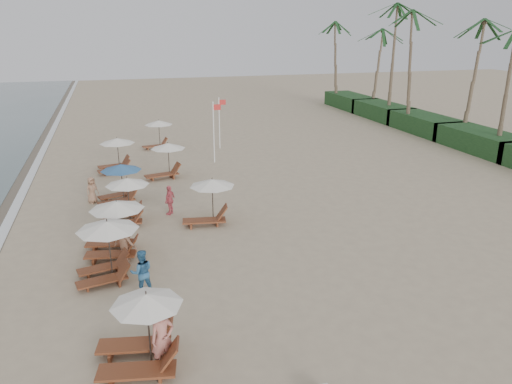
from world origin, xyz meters
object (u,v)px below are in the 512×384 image
object	(u,v)px
beachgoer_far_a	(170,200)
lounger_station_2	(112,230)
beachgoer_far_b	(92,190)
lounger_station_0	(138,336)
lounger_station_5	(115,155)
inland_station_2	(157,131)
beachgoer_mid_b	(125,241)
flag_pole_near	(214,129)
inland_station_0	(208,199)
lounger_station_4	(118,184)
lounger_station_1	(104,250)
lounger_station_3	(124,201)
beachgoer_near	(163,339)
beachgoer_mid_a	(142,272)
inland_station_1	(165,159)

from	to	relation	value
beachgoer_far_a	lounger_station_2	bearing A→B (deg)	-1.06
beachgoer_far_b	lounger_station_0	bearing A→B (deg)	-119.50
lounger_station_5	inland_station_2	world-z (taller)	lounger_station_5
inland_station_2	beachgoer_mid_b	world-z (taller)	inland_station_2
lounger_station_5	flag_pole_near	size ratio (longest dim) A/B	0.61
flag_pole_near	beachgoer_far_a	bearing A→B (deg)	-114.72
lounger_station_2	inland_station_0	world-z (taller)	lounger_station_2
lounger_station_4	beachgoer_mid_b	xyz separation A→B (m)	(0.05, -7.51, -0.22)
lounger_station_4	lounger_station_5	size ratio (longest dim) A/B	0.97
lounger_station_1	inland_station_0	size ratio (longest dim) A/B	0.92
beachgoer_far_a	beachgoer_far_b	distance (m)	4.94
lounger_station_0	beachgoer_far_b	world-z (taller)	lounger_station_0
inland_station_2	flag_pole_near	size ratio (longest dim) A/B	0.61
lounger_station_3	beachgoer_near	distance (m)	11.61
beachgoer_mid_a	beachgoer_far_b	world-z (taller)	beachgoer_mid_a
lounger_station_5	beachgoer_near	xyz separation A→B (m)	(0.86, -21.27, -0.18)
lounger_station_5	lounger_station_3	bearing A→B (deg)	-88.47
lounger_station_3	inland_station_2	xyz separation A→B (m)	(3.15, 15.69, 0.26)
lounger_station_2	lounger_station_3	world-z (taller)	lounger_station_2
flag_pole_near	beachgoer_mid_a	bearing A→B (deg)	-110.15
inland_station_1	beachgoer_mid_b	bearing A→B (deg)	-104.50
lounger_station_0	lounger_station_2	world-z (taller)	lounger_station_2
lounger_station_1	lounger_station_5	bearing A→B (deg)	87.44
lounger_station_4	flag_pole_near	bearing A→B (deg)	44.90
lounger_station_1	beachgoer_near	size ratio (longest dim) A/B	1.38
lounger_station_1	lounger_station_2	world-z (taller)	lounger_station_1
beachgoer_near	beachgoer_far_b	xyz separation A→B (m)	(-2.23, 15.18, -0.21)
lounger_station_2	lounger_station_4	size ratio (longest dim) A/B	1.06
inland_station_0	beachgoer_far_a	size ratio (longest dim) A/B	1.81
inland_station_2	beachgoer_mid_a	xyz separation A→B (m)	(-2.83, -22.89, -0.55)
beachgoer_mid_b	beachgoer_far_b	distance (m)	8.00
inland_station_2	lounger_station_4	bearing A→B (deg)	-105.15
lounger_station_5	flag_pole_near	world-z (taller)	flag_pole_near
inland_station_0	beachgoer_near	xyz separation A→B (m)	(-3.37, -10.33, -0.35)
lounger_station_4	beachgoer_near	xyz separation A→B (m)	(0.82, -14.83, -0.14)
lounger_station_3	lounger_station_1	bearing A→B (deg)	-99.38
lounger_station_1	inland_station_2	bearing A→B (deg)	79.17
inland_station_1	beachgoer_mid_a	distance (m)	14.67
beachgoer_near	beachgoer_far_b	size ratio (longest dim) A/B	1.28
lounger_station_3	lounger_station_5	size ratio (longest dim) A/B	0.92
lounger_station_0	lounger_station_5	size ratio (longest dim) A/B	1.00
beachgoer_far_a	lounger_station_0	bearing A→B (deg)	23.15
lounger_station_4	beachgoer_far_a	xyz separation A→B (m)	(2.51, -2.66, -0.30)
lounger_station_2	beachgoer_far_b	size ratio (longest dim) A/B	1.85
flag_pole_near	inland_station_2	bearing A→B (deg)	122.32
inland_station_0	beachgoer_far_a	bearing A→B (deg)	132.15
beachgoer_mid_a	flag_pole_near	distance (m)	18.51
inland_station_0	beachgoer_far_a	xyz separation A→B (m)	(-1.67, 1.85, -0.52)
beachgoer_mid_a	beachgoer_far_a	bearing A→B (deg)	-106.52
beachgoer_far_a	inland_station_1	bearing A→B (deg)	-150.15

